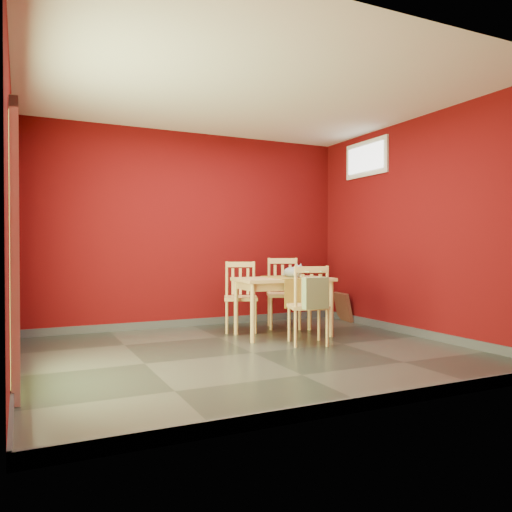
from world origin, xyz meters
name	(u,v)px	position (x,y,z in m)	size (l,w,h in m)	color
ground	(253,353)	(0.00, 0.00, 0.00)	(4.50, 4.50, 0.00)	#2D342D
room_shell	(253,348)	(0.00, 0.00, 0.05)	(4.50, 4.50, 4.50)	#59090A
doorway	(13,244)	(-2.23, -0.40, 1.12)	(0.06, 1.01, 2.13)	#B7D838
window	(366,158)	(2.23, 1.00, 2.35)	(0.05, 0.90, 0.50)	white
outlet_plate	(292,299)	(1.60, 1.99, 0.30)	(0.08, 0.01, 0.12)	silver
dining_table	(283,285)	(0.76, 0.75, 0.63)	(1.19, 0.74, 0.72)	#DEB267
table_runner	(288,283)	(0.76, 0.63, 0.67)	(0.36, 0.70, 0.35)	olive
chair_far_left	(241,295)	(0.45, 1.33, 0.47)	(0.55, 0.55, 0.91)	#DEB267
chair_far_right	(284,292)	(1.09, 1.34, 0.49)	(0.58, 0.58, 0.95)	#DEB267
chair_near	(309,304)	(0.76, 0.14, 0.46)	(0.52, 0.52, 0.89)	#DEB267
tote_bag	(315,293)	(0.72, -0.07, 0.60)	(0.29, 0.18, 0.41)	#8AA468
cat	(293,270)	(0.87, 0.70, 0.82)	(0.20, 0.38, 0.19)	slate
picture_frame	(343,307)	(2.19, 1.49, 0.21)	(0.20, 0.44, 0.42)	brown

